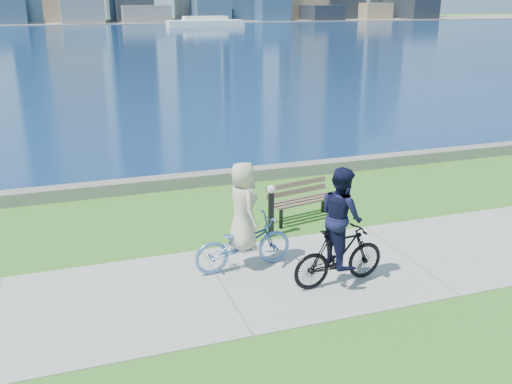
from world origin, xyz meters
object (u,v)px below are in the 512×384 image
at_px(park_bench, 301,198).
at_px(cyclist_woman, 243,230).
at_px(bollard_lamp, 271,207).
at_px(cyclist_man, 340,237).

height_order(park_bench, cyclist_woman, cyclist_woman).
relative_size(bollard_lamp, cyclist_woman, 0.56).
relative_size(bollard_lamp, cyclist_man, 0.53).
bearing_deg(cyclist_woman, bollard_lamp, -43.27).
relative_size(park_bench, bollard_lamp, 1.49).
distance_m(cyclist_woman, cyclist_man, 1.94).
bearing_deg(park_bench, bollard_lamp, -155.62).
xyz_separation_m(park_bench, cyclist_man, (-0.67, -3.37, 0.43)).
bearing_deg(bollard_lamp, park_bench, 35.82).
relative_size(park_bench, cyclist_woman, 0.83).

